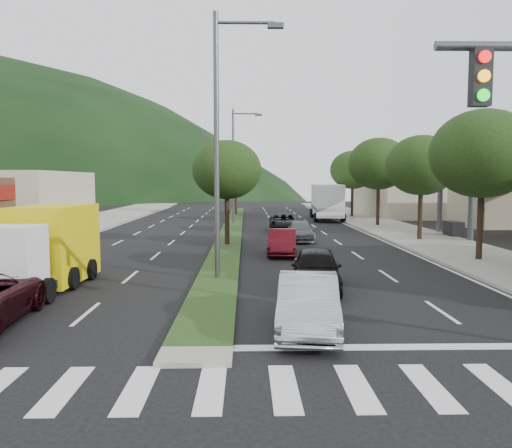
{
  "coord_description": "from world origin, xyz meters",
  "views": [
    {
      "loc": [
        1.1,
        -10.89,
        3.82
      ],
      "look_at": [
        1.55,
        11.45,
        1.87
      ],
      "focal_mm": 35.0,
      "sensor_mm": 36.0,
      "label": 1
    }
  ],
  "objects_px": {
    "sedan_silver": "(308,303)",
    "box_truck": "(46,250)",
    "tree_r_e": "(353,170)",
    "streetlight_near": "(222,133)",
    "car_queue_d": "(284,222)",
    "car_queue_a": "(316,269)",
    "tree_med_near": "(227,170)",
    "car_queue_b": "(300,232)",
    "tree_r_b": "(483,154)",
    "streetlight_mid": "(236,160)",
    "tree_med_far": "(236,170)",
    "tree_r_d": "(379,164)",
    "car_queue_c": "(282,242)",
    "tree_r_c": "(421,165)",
    "motorhome": "(327,201)"
  },
  "relations": [
    {
      "from": "sedan_silver",
      "to": "box_truck",
      "type": "distance_m",
      "value": 10.15
    },
    {
      "from": "tree_r_e",
      "to": "streetlight_near",
      "type": "xyz_separation_m",
      "value": [
        -11.79,
        -32.0,
        0.69
      ]
    },
    {
      "from": "car_queue_d",
      "to": "car_queue_a",
      "type": "bearing_deg",
      "value": -88.3
    },
    {
      "from": "tree_med_near",
      "to": "car_queue_b",
      "type": "height_order",
      "value": "tree_med_near"
    },
    {
      "from": "tree_r_b",
      "to": "streetlight_mid",
      "type": "xyz_separation_m",
      "value": [
        -11.79,
        21.0,
        0.55
      ]
    },
    {
      "from": "tree_r_e",
      "to": "tree_med_near",
      "type": "height_order",
      "value": "tree_r_e"
    },
    {
      "from": "car_queue_d",
      "to": "tree_med_far",
      "type": "bearing_deg",
      "value": 105.73
    },
    {
      "from": "tree_r_b",
      "to": "streetlight_mid",
      "type": "relative_size",
      "value": 0.69
    },
    {
      "from": "tree_r_b",
      "to": "streetlight_near",
      "type": "bearing_deg",
      "value": -161.27
    },
    {
      "from": "tree_r_d",
      "to": "box_truck",
      "type": "height_order",
      "value": "tree_r_d"
    },
    {
      "from": "car_queue_b",
      "to": "car_queue_d",
      "type": "height_order",
      "value": "car_queue_d"
    },
    {
      "from": "tree_med_far",
      "to": "streetlight_mid",
      "type": "height_order",
      "value": "streetlight_mid"
    },
    {
      "from": "tree_r_d",
      "to": "streetlight_near",
      "type": "xyz_separation_m",
      "value": [
        -11.79,
        -22.0,
        0.4
      ]
    },
    {
      "from": "box_truck",
      "to": "tree_r_e",
      "type": "bearing_deg",
      "value": -115.45
    },
    {
      "from": "tree_med_near",
      "to": "car_queue_c",
      "type": "height_order",
      "value": "tree_med_near"
    },
    {
      "from": "streetlight_mid",
      "to": "box_truck",
      "type": "relative_size",
      "value": 1.67
    },
    {
      "from": "tree_med_near",
      "to": "tree_r_e",
      "type": "bearing_deg",
      "value": 61.39
    },
    {
      "from": "tree_r_b",
      "to": "streetlight_near",
      "type": "xyz_separation_m",
      "value": [
        -11.79,
        -4.0,
        0.55
      ]
    },
    {
      "from": "sedan_silver",
      "to": "streetlight_near",
      "type": "bearing_deg",
      "value": 117.32
    },
    {
      "from": "tree_r_b",
      "to": "streetlight_near",
      "type": "height_order",
      "value": "streetlight_near"
    },
    {
      "from": "tree_r_e",
      "to": "car_queue_d",
      "type": "xyz_separation_m",
      "value": [
        -8.03,
        -13.3,
        -4.24
      ]
    },
    {
      "from": "tree_med_far",
      "to": "streetlight_mid",
      "type": "relative_size",
      "value": 0.69
    },
    {
      "from": "car_queue_d",
      "to": "box_truck",
      "type": "height_order",
      "value": "box_truck"
    },
    {
      "from": "tree_r_c",
      "to": "streetlight_near",
      "type": "height_order",
      "value": "streetlight_near"
    },
    {
      "from": "tree_r_b",
      "to": "car_queue_a",
      "type": "bearing_deg",
      "value": -146.39
    },
    {
      "from": "box_truck",
      "to": "motorhome",
      "type": "distance_m",
      "value": 34.35
    },
    {
      "from": "tree_med_far",
      "to": "car_queue_a",
      "type": "height_order",
      "value": "tree_med_far"
    },
    {
      "from": "tree_med_far",
      "to": "sedan_silver",
      "type": "height_order",
      "value": "tree_med_far"
    },
    {
      "from": "streetlight_near",
      "to": "car_queue_b",
      "type": "distance_m",
      "value": 14.09
    },
    {
      "from": "sedan_silver",
      "to": "box_truck",
      "type": "height_order",
      "value": "box_truck"
    },
    {
      "from": "tree_med_near",
      "to": "car_queue_d",
      "type": "relative_size",
      "value": 1.28
    },
    {
      "from": "streetlight_mid",
      "to": "car_queue_d",
      "type": "xyz_separation_m",
      "value": [
        3.76,
        -6.3,
        -4.93
      ]
    },
    {
      "from": "car_queue_a",
      "to": "tree_med_far",
      "type": "bearing_deg",
      "value": 102.91
    },
    {
      "from": "tree_r_d",
      "to": "car_queue_c",
      "type": "xyz_separation_m",
      "value": [
        -9.03,
        -15.47,
        -4.53
      ]
    },
    {
      "from": "car_queue_c",
      "to": "car_queue_a",
      "type": "bearing_deg",
      "value": -80.55
    },
    {
      "from": "tree_med_near",
      "to": "car_queue_c",
      "type": "distance_m",
      "value": 5.92
    },
    {
      "from": "tree_r_b",
      "to": "car_queue_d",
      "type": "xyz_separation_m",
      "value": [
        -8.03,
        14.7,
        -4.38
      ]
    },
    {
      "from": "streetlight_mid",
      "to": "sedan_silver",
      "type": "xyz_separation_m",
      "value": [
        2.47,
        -31.48,
        -4.88
      ]
    },
    {
      "from": "tree_r_b",
      "to": "tree_r_c",
      "type": "height_order",
      "value": "tree_r_b"
    },
    {
      "from": "streetlight_near",
      "to": "streetlight_mid",
      "type": "bearing_deg",
      "value": 90.0
    },
    {
      "from": "tree_r_c",
      "to": "streetlight_mid",
      "type": "bearing_deg",
      "value": 132.22
    },
    {
      "from": "box_truck",
      "to": "tree_med_near",
      "type": "bearing_deg",
      "value": -115.08
    },
    {
      "from": "tree_r_d",
      "to": "car_queue_d",
      "type": "bearing_deg",
      "value": -157.67
    },
    {
      "from": "tree_r_e",
      "to": "tree_med_near",
      "type": "distance_m",
      "value": 25.06
    },
    {
      "from": "car_queue_a",
      "to": "motorhome",
      "type": "bearing_deg",
      "value": 87.63
    },
    {
      "from": "tree_med_near",
      "to": "car_queue_c",
      "type": "bearing_deg",
      "value": -49.45
    },
    {
      "from": "tree_r_e",
      "to": "sedan_silver",
      "type": "height_order",
      "value": "tree_r_e"
    },
    {
      "from": "streetlight_mid",
      "to": "motorhome",
      "type": "height_order",
      "value": "streetlight_mid"
    },
    {
      "from": "streetlight_near",
      "to": "car_queue_a",
      "type": "height_order",
      "value": "streetlight_near"
    },
    {
      "from": "tree_med_far",
      "to": "car_queue_a",
      "type": "distance_m",
      "value": 38.01
    }
  ]
}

